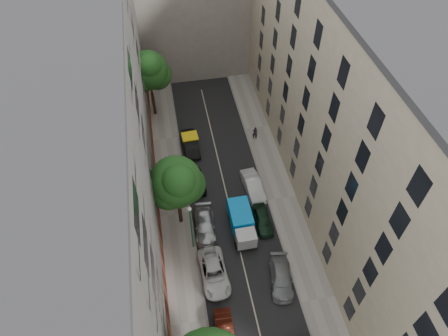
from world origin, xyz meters
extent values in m
plane|color=#4C4C49|center=(0.00, 0.00, 0.00)|extent=(120.00, 120.00, 0.00)
cube|color=black|center=(0.00, 0.00, 0.01)|extent=(8.00, 44.00, 0.02)
cube|color=gray|center=(-5.50, 0.00, 0.07)|extent=(3.00, 44.00, 0.15)
cube|color=gray|center=(5.50, 0.00, 0.07)|extent=(3.00, 44.00, 0.15)
cube|color=#504D4B|center=(-11.00, 0.00, 10.00)|extent=(8.00, 44.00, 20.00)
cube|color=#B7A78E|center=(11.00, 0.00, 10.00)|extent=(8.00, 44.00, 20.00)
cube|color=black|center=(0.60, -3.06, 0.50)|extent=(1.92, 4.89, 0.27)
cube|color=#A1A3A5|center=(0.60, -4.78, 1.31)|extent=(1.82, 1.45, 1.54)
cube|color=#0D97FD|center=(0.60, -2.25, 1.45)|extent=(2.00, 3.26, 1.63)
cylinder|color=black|center=(-0.26, -4.78, 0.38)|extent=(0.25, 0.76, 0.76)
cylinder|color=black|center=(1.46, -4.78, 0.38)|extent=(0.25, 0.76, 0.76)
cylinder|color=black|center=(-0.26, -1.61, 0.38)|extent=(0.25, 0.76, 0.76)
cylinder|color=black|center=(1.46, -1.61, 0.38)|extent=(0.25, 0.76, 0.76)
imported|color=#4D190F|center=(-2.80, -12.56, 0.65)|extent=(1.56, 4.02, 1.31)
imported|color=silver|center=(-2.80, -7.29, 0.70)|extent=(2.50, 5.11, 1.40)
imported|color=#AEAFB3|center=(-2.84, -2.20, 0.67)|extent=(2.21, 4.75, 1.34)
imported|color=black|center=(-2.80, 3.40, 0.64)|extent=(1.67, 3.80, 1.27)
imported|color=black|center=(-2.80, 9.00, 0.75)|extent=(1.85, 4.66, 1.51)
imported|color=slate|center=(2.86, -8.80, 0.65)|extent=(2.53, 4.70, 1.29)
imported|color=black|center=(2.80, -2.60, 0.65)|extent=(1.56, 3.82, 1.30)
imported|color=silver|center=(2.80, 1.64, 0.74)|extent=(1.95, 4.63, 1.49)
cylinder|color=#382619|center=(-5.00, -0.91, 1.58)|extent=(0.36, 0.36, 2.86)
cylinder|color=#382619|center=(-5.00, -0.91, 4.03)|extent=(0.24, 0.24, 2.04)
sphere|color=#1F4C19|center=(-5.00, -0.91, 6.03)|extent=(4.72, 4.72, 4.72)
sphere|color=#1F4C19|center=(-4.10, -0.51, 5.05)|extent=(3.54, 3.54, 3.54)
sphere|color=#1F4C19|center=(-5.70, -1.41, 5.46)|extent=(3.30, 3.30, 3.30)
sphere|color=#1F4C19|center=(-4.80, -1.71, 7.09)|extent=(3.07, 3.07, 3.07)
cylinder|color=#382619|center=(-6.40, 15.87, 1.69)|extent=(0.36, 0.36, 3.08)
cylinder|color=#382619|center=(-6.40, 15.87, 4.32)|extent=(0.24, 0.24, 2.20)
sphere|color=#1F4C19|center=(-6.40, 15.87, 6.48)|extent=(4.52, 4.52, 4.52)
sphere|color=#1F4C19|center=(-5.50, 16.27, 5.42)|extent=(3.39, 3.39, 3.39)
sphere|color=#1F4C19|center=(-7.10, 15.37, 5.86)|extent=(3.16, 3.16, 3.16)
sphere|color=#1F4C19|center=(-6.20, 15.07, 7.62)|extent=(2.94, 2.94, 2.94)
cylinder|color=#1C632D|center=(-4.20, -4.01, 3.03)|extent=(0.14, 0.14, 5.77)
sphere|color=silver|center=(-4.20, -4.01, 6.01)|extent=(0.36, 0.36, 0.36)
imported|color=black|center=(4.80, 9.16, 1.02)|extent=(0.73, 0.59, 1.74)
camera|label=1|loc=(-4.93, -23.75, 32.67)|focal=32.00mm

